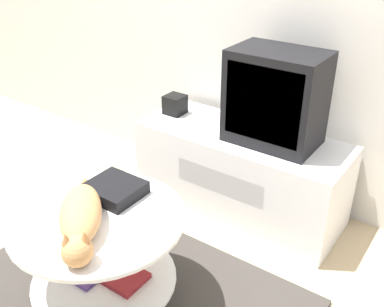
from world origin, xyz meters
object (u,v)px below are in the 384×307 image
at_px(speaker, 175,105).
at_px(dvd_box, 114,189).
at_px(cat, 80,218).
at_px(tv, 276,98).

distance_m(speaker, dvd_box, 0.95).
height_order(speaker, cat, cat).
distance_m(tv, cat, 1.19).
height_order(tv, cat, tv).
distance_m(tv, speaker, 0.69).
xyz_separation_m(tv, speaker, (-0.66, -0.00, -0.19)).
bearing_deg(cat, tv, 123.04).
xyz_separation_m(tv, cat, (-0.26, -1.15, -0.19)).
relative_size(speaker, dvd_box, 0.50).
bearing_deg(speaker, tv, 0.27).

